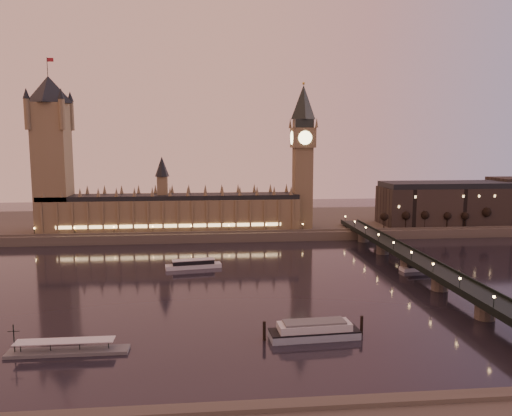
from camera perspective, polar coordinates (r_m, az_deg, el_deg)
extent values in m
plane|color=black|center=(243.63, -1.99, -8.68)|extent=(700.00, 700.00, 0.00)
cube|color=#423D35|center=(406.18, 0.76, -1.66)|extent=(560.00, 130.00, 6.00)
cube|color=brown|center=(359.03, -9.61, -0.72)|extent=(180.00, 26.00, 22.00)
cube|color=black|center=(357.45, -9.66, 1.28)|extent=(180.00, 22.00, 3.20)
cube|color=#FFCC7F|center=(346.65, -9.75, -2.03)|extent=(153.00, 0.25, 2.20)
cube|color=brown|center=(370.27, -22.21, 4.20)|extent=(22.00, 22.00, 88.00)
cone|color=black|center=(371.45, -22.63, 12.39)|extent=(31.68, 31.68, 18.00)
cylinder|color=black|center=(373.16, -22.75, 14.68)|extent=(0.44, 0.44, 12.00)
cube|color=maroon|center=(373.17, -22.45, 15.39)|extent=(4.00, 0.15, 2.50)
cube|color=brown|center=(362.52, 5.32, 2.30)|extent=(13.00, 13.00, 58.00)
cube|color=brown|center=(361.00, 5.39, 7.99)|extent=(16.00, 16.00, 14.00)
cylinder|color=#FFEAA5|center=(352.98, 5.65, 8.00)|extent=(9.60, 0.35, 9.60)
cylinder|color=#FFEAA5|center=(359.54, 4.10, 8.01)|extent=(0.35, 9.60, 9.60)
cube|color=black|center=(361.22, 5.41, 9.58)|extent=(13.00, 13.00, 6.00)
cone|color=black|center=(362.06, 5.44, 11.95)|extent=(17.68, 17.68, 24.00)
sphere|color=gold|center=(363.29, 5.47, 14.00)|extent=(2.00, 2.00, 2.00)
cube|color=black|center=(263.54, 18.51, -6.02)|extent=(13.00, 260.00, 2.00)
cube|color=black|center=(260.72, 17.25, -5.78)|extent=(0.60, 260.00, 1.00)
cube|color=black|center=(265.81, 19.77, -5.63)|extent=(0.60, 260.00, 1.00)
cube|color=black|center=(408.67, 21.60, 0.27)|extent=(110.00, 36.00, 28.00)
cube|color=black|center=(407.09, 21.71, 2.51)|extent=(108.00, 34.00, 4.00)
cylinder|color=black|center=(369.73, 14.57, -1.62)|extent=(0.70, 0.70, 9.25)
sphere|color=black|center=(369.01, 14.60, -0.88)|extent=(6.17, 6.17, 6.17)
cylinder|color=black|center=(375.14, 16.72, -1.57)|extent=(0.70, 0.70, 9.25)
sphere|color=black|center=(374.43, 16.75, -0.84)|extent=(6.17, 6.17, 6.17)
cylinder|color=black|center=(381.06, 18.81, -1.52)|extent=(0.70, 0.70, 9.25)
sphere|color=black|center=(380.36, 18.84, -0.80)|extent=(6.17, 6.17, 6.17)
cylinder|color=black|center=(387.47, 20.83, -1.46)|extent=(0.70, 0.70, 9.25)
sphere|color=black|center=(386.78, 20.86, -0.76)|extent=(6.17, 6.17, 6.17)
cylinder|color=black|center=(394.35, 22.78, -1.41)|extent=(0.70, 0.70, 9.25)
sphere|color=black|center=(393.67, 22.81, -0.71)|extent=(6.17, 6.17, 6.17)
cylinder|color=black|center=(401.66, 24.66, -1.36)|extent=(0.70, 0.70, 9.25)
sphere|color=black|center=(401.00, 24.70, -0.67)|extent=(6.17, 6.17, 6.17)
cube|color=silver|center=(274.95, -7.16, -6.60)|extent=(30.66, 10.98, 2.20)
cube|color=black|center=(274.42, -7.17, -6.16)|extent=(22.77, 8.64, 2.20)
cube|color=silver|center=(274.12, -7.17, -5.89)|extent=(23.40, 8.98, 0.40)
cube|color=silver|center=(283.13, 18.43, -6.54)|extent=(24.42, 9.02, 2.02)
cube|color=black|center=(282.66, 18.45, -6.15)|extent=(18.13, 7.15, 2.02)
cube|color=silver|center=(282.38, 18.46, -5.91)|extent=(18.64, 7.44, 0.37)
cube|color=#8596AA|center=(180.89, 6.67, -14.19)|extent=(31.84, 10.72, 2.55)
cube|color=black|center=(180.33, 6.68, -13.74)|extent=(31.84, 10.72, 0.49)
cube|color=silver|center=(179.79, 6.69, -13.29)|extent=(25.91, 9.39, 2.55)
cube|color=#595B5E|center=(179.22, 6.69, -12.80)|extent=(21.94, 8.17, 0.69)
cylinder|color=black|center=(177.33, 0.95, -13.88)|extent=(1.08, 1.08, 6.66)
cylinder|color=black|center=(186.37, 11.98, -12.96)|extent=(1.08, 1.08, 6.66)
cube|color=#595B5E|center=(179.26, -20.67, -15.10)|extent=(38.74, 6.46, 1.11)
cube|color=silver|center=(178.15, -21.02, -14.00)|extent=(31.36, 5.53, 0.28)
cylinder|color=black|center=(182.36, -25.93, -13.25)|extent=(0.37, 0.37, 9.22)
cylinder|color=black|center=(181.58, -25.97, -12.56)|extent=(3.69, 0.22, 0.22)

